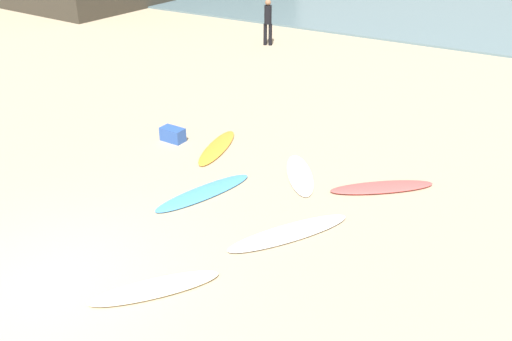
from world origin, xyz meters
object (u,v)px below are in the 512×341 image
surfboard_0 (217,147)px  beach_cooler (173,134)px  surfboard_2 (382,187)px  surfboard_5 (300,175)px  surfboard_4 (155,288)px  beachgoer_far (268,20)px  surfboard_1 (289,233)px  surfboard_3 (204,192)px

surfboard_0 → beach_cooler: size_ratio=3.43×
surfboard_2 → surfboard_5: (-1.72, -0.37, -0.01)m
surfboard_0 → beach_cooler: bearing=175.0°
surfboard_4 → beachgoer_far: 14.66m
surfboard_1 → surfboard_4: 2.64m
surfboard_4 → beach_cooler: bearing=-16.1°
surfboard_2 → surfboard_4: 5.24m
surfboard_2 → beachgoer_far: size_ratio=1.27×
surfboard_0 → beachgoer_far: (-3.67, 8.76, 0.94)m
surfboard_4 → beach_cooler: 5.58m
surfboard_0 → surfboard_2: surfboard_2 is taller
surfboard_5 → surfboard_3: bearing=17.4°
surfboard_2 → surfboard_3: size_ratio=0.96×
surfboard_1 → beach_cooler: 4.83m
surfboard_3 → beach_cooler: (-2.17, 1.71, 0.14)m
surfboard_0 → beachgoer_far: bearing=98.9°
surfboard_2 → beach_cooler: bearing=-125.9°
surfboard_3 → beach_cooler: 2.77m
beachgoer_far → surfboard_3: bearing=94.6°
surfboard_2 → beach_cooler: (-5.22, -0.36, 0.12)m
surfboard_0 → surfboard_3: (0.98, -1.90, -0.00)m
surfboard_3 → surfboard_4: surfboard_4 is taller
surfboard_1 → surfboard_3: bearing=-158.5°
surfboard_1 → beach_cooler: beach_cooler is taller
surfboard_3 → surfboard_2: bearing=52.4°
surfboard_2 → surfboard_4: surfboard_4 is taller
beachgoer_far → surfboard_4: bearing=94.2°
surfboard_2 → surfboard_5: bearing=-117.6°
surfboard_4 → beachgoer_far: (-5.75, 13.46, 0.92)m
surfboard_0 → beachgoer_far: size_ratio=1.16×
surfboard_0 → surfboard_4: (2.09, -4.70, 0.01)m
surfboard_3 → beach_cooler: beach_cooler is taller
surfboard_2 → beachgoer_far: (-7.69, 8.58, 0.93)m
surfboard_1 → surfboard_2: (0.87, 2.46, 0.00)m
surfboard_2 → surfboard_3: bearing=-95.6°
surfboard_2 → surfboard_4: (-1.94, -4.87, 0.00)m
surfboard_3 → surfboard_5: (1.33, 1.70, -0.00)m
beach_cooler → surfboard_2: bearing=3.9°
surfboard_5 → beach_cooler: size_ratio=3.23×
surfboard_5 → beachgoer_far: beachgoer_far is taller
surfboard_3 → beach_cooler: bearing=159.9°
surfboard_3 → beachgoer_far: size_ratio=1.32×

